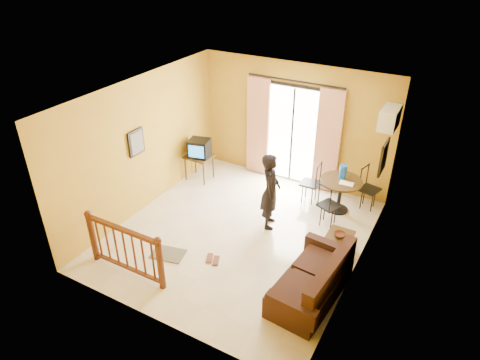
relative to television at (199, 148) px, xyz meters
The scene contains 19 objects.
ground 2.50m from the television, 37.65° to the right, with size 5.00×5.00×0.00m, color beige.
room_shell 2.52m from the television, 37.65° to the right, with size 5.00×5.00×5.00m.
balcony_door 2.15m from the television, 27.92° to the left, with size 2.25×0.14×2.46m.
tv_table 0.28m from the television, behind, with size 0.61×0.51×0.61m.
television is the anchor object (origin of this frame).
picture_left 1.83m from the television, 101.94° to the right, with size 0.05×0.42×0.52m.
dining_table 3.31m from the television, ahead, with size 0.87×0.87×0.73m.
water_jug 3.29m from the television, ahead, with size 0.15×0.15×0.29m, color blue.
serving_tray 3.43m from the television, ahead, with size 0.28×0.18×0.02m, color #F4E4D0.
dining_chairs 3.34m from the television, ahead, with size 1.64×1.51×0.95m.
air_conditioner 4.21m from the television, ahead, with size 0.31×0.60×0.40m.
botanical_print 4.17m from the television, ahead, with size 0.05×0.50×0.60m.
coffee_table 3.94m from the television, 17.38° to the right, with size 0.46×0.82×0.37m.
bowl 3.89m from the television, 15.81° to the right, with size 0.21×0.21×0.07m, color #552A1D.
sofa 4.44m from the television, 32.33° to the right, with size 0.95×1.80×0.83m.
standing_person 2.41m from the television, 21.47° to the right, with size 0.57×0.38×1.58m, color black.
stair_balustrade 3.43m from the television, 77.86° to the right, with size 1.63×0.13×1.04m.
doormat 2.93m from the television, 68.63° to the right, with size 0.60×0.40×0.02m, color #5B5749.
sandals 3.09m from the television, 52.25° to the right, with size 0.33×0.27×0.03m.
Camera 1 is at (3.29, -5.89, 5.10)m, focal length 32.00 mm.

